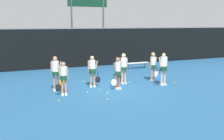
{
  "coord_description": "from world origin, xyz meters",
  "views": [
    {
      "loc": [
        -5.33,
        -12.5,
        3.36
      ],
      "look_at": [
        -0.01,
        0.06,
        0.93
      ],
      "focal_mm": 42.0,
      "sensor_mm": 36.0,
      "label": 1
    }
  ],
  "objects_px": {
    "tennis_ball_2": "(109,81)",
    "tennis_ball_3": "(107,99)",
    "player_0": "(63,76)",
    "player_1": "(118,70)",
    "tennis_ball_7": "(108,93)",
    "tennis_ball_1": "(88,92)",
    "tennis_ball_10": "(61,91)",
    "tennis_ball_5": "(130,82)",
    "player_2": "(163,66)",
    "bench_courtside": "(137,63)",
    "tennis_ball_8": "(112,84)",
    "tennis_ball_6": "(100,90)",
    "tennis_ball_9": "(59,101)",
    "tennis_ball_4": "(175,83)",
    "player_5": "(123,66)",
    "player_3": "(56,70)",
    "player_6": "(153,64)",
    "player_4": "(92,69)",
    "scoreboard": "(88,4)"
  },
  "relations": [
    {
      "from": "player_6",
      "to": "tennis_ball_9",
      "type": "bearing_deg",
      "value": -170.15
    },
    {
      "from": "tennis_ball_1",
      "to": "tennis_ball_10",
      "type": "distance_m",
      "value": 1.39
    },
    {
      "from": "player_1",
      "to": "tennis_ball_7",
      "type": "xyz_separation_m",
      "value": [
        -0.81,
        -0.6,
        -0.95
      ]
    },
    {
      "from": "player_5",
      "to": "tennis_ball_10",
      "type": "distance_m",
      "value": 3.78
    },
    {
      "from": "tennis_ball_4",
      "to": "tennis_ball_1",
      "type": "bearing_deg",
      "value": -179.16
    },
    {
      "from": "bench_courtside",
      "to": "player_2",
      "type": "height_order",
      "value": "player_2"
    },
    {
      "from": "player_2",
      "to": "tennis_ball_1",
      "type": "relative_size",
      "value": 26.66
    },
    {
      "from": "tennis_ball_5",
      "to": "tennis_ball_10",
      "type": "height_order",
      "value": "tennis_ball_10"
    },
    {
      "from": "player_5",
      "to": "tennis_ball_5",
      "type": "distance_m",
      "value": 1.08
    },
    {
      "from": "tennis_ball_1",
      "to": "player_5",
      "type": "bearing_deg",
      "value": 24.99
    },
    {
      "from": "tennis_ball_2",
      "to": "tennis_ball_7",
      "type": "distance_m",
      "value": 2.65
    },
    {
      "from": "player_0",
      "to": "player_2",
      "type": "height_order",
      "value": "player_2"
    },
    {
      "from": "tennis_ball_6",
      "to": "player_2",
      "type": "bearing_deg",
      "value": -4.52
    },
    {
      "from": "tennis_ball_4",
      "to": "tennis_ball_10",
      "type": "xyz_separation_m",
      "value": [
        -6.33,
        0.72,
        0.0
      ]
    },
    {
      "from": "player_3",
      "to": "tennis_ball_9",
      "type": "xyz_separation_m",
      "value": [
        -0.29,
        -1.97,
        -1.01
      ]
    },
    {
      "from": "tennis_ball_1",
      "to": "tennis_ball_8",
      "type": "xyz_separation_m",
      "value": [
        1.8,
        1.12,
        -0.0
      ]
    },
    {
      "from": "player_2",
      "to": "tennis_ball_7",
      "type": "bearing_deg",
      "value": -174.45
    },
    {
      "from": "tennis_ball_1",
      "to": "player_3",
      "type": "bearing_deg",
      "value": 139.66
    },
    {
      "from": "player_5",
      "to": "player_6",
      "type": "xyz_separation_m",
      "value": [
        1.91,
        -0.03,
        -0.03
      ]
    },
    {
      "from": "bench_courtside",
      "to": "tennis_ball_8",
      "type": "xyz_separation_m",
      "value": [
        -3.84,
        -4.2,
        -0.35
      ]
    },
    {
      "from": "scoreboard",
      "to": "player_2",
      "type": "xyz_separation_m",
      "value": [
        1.17,
        -9.65,
        -3.87
      ]
    },
    {
      "from": "player_2",
      "to": "tennis_ball_10",
      "type": "bearing_deg",
      "value": 169.53
    },
    {
      "from": "tennis_ball_1",
      "to": "tennis_ball_7",
      "type": "xyz_separation_m",
      "value": [
        0.86,
        -0.48,
        0.0
      ]
    },
    {
      "from": "scoreboard",
      "to": "player_3",
      "type": "relative_size",
      "value": 3.64
    },
    {
      "from": "player_0",
      "to": "player_2",
      "type": "relative_size",
      "value": 0.9
    },
    {
      "from": "scoreboard",
      "to": "tennis_ball_8",
      "type": "distance_m",
      "value": 9.9
    },
    {
      "from": "tennis_ball_7",
      "to": "tennis_ball_9",
      "type": "height_order",
      "value": "same"
    },
    {
      "from": "player_4",
      "to": "player_5",
      "type": "height_order",
      "value": "player_5"
    },
    {
      "from": "player_2",
      "to": "tennis_ball_5",
      "type": "bearing_deg",
      "value": 137.6
    },
    {
      "from": "bench_courtside",
      "to": "tennis_ball_1",
      "type": "xyz_separation_m",
      "value": [
        -5.64,
        -5.32,
        -0.35
      ]
    },
    {
      "from": "player_0",
      "to": "tennis_ball_3",
      "type": "height_order",
      "value": "player_0"
    },
    {
      "from": "player_0",
      "to": "player_1",
      "type": "xyz_separation_m",
      "value": [
        2.81,
        0.02,
        0.05
      ]
    },
    {
      "from": "player_0",
      "to": "tennis_ball_1",
      "type": "bearing_deg",
      "value": 4.36
    },
    {
      "from": "tennis_ball_6",
      "to": "tennis_ball_1",
      "type": "bearing_deg",
      "value": -160.99
    },
    {
      "from": "tennis_ball_5",
      "to": "tennis_ball_6",
      "type": "distance_m",
      "value": 2.37
    },
    {
      "from": "tennis_ball_3",
      "to": "player_2",
      "type": "bearing_deg",
      "value": 20.78
    },
    {
      "from": "player_3",
      "to": "tennis_ball_10",
      "type": "relative_size",
      "value": 24.9
    },
    {
      "from": "tennis_ball_6",
      "to": "tennis_ball_9",
      "type": "height_order",
      "value": "tennis_ball_9"
    },
    {
      "from": "tennis_ball_4",
      "to": "player_5",
      "type": "bearing_deg",
      "value": 158.14
    },
    {
      "from": "player_0",
      "to": "tennis_ball_5",
      "type": "height_order",
      "value": "player_0"
    },
    {
      "from": "tennis_ball_2",
      "to": "tennis_ball_3",
      "type": "distance_m",
      "value": 3.76
    },
    {
      "from": "tennis_ball_3",
      "to": "tennis_ball_5",
      "type": "height_order",
      "value": "same"
    },
    {
      "from": "player_2",
      "to": "player_6",
      "type": "height_order",
      "value": "player_2"
    },
    {
      "from": "player_4",
      "to": "tennis_ball_5",
      "type": "height_order",
      "value": "player_4"
    },
    {
      "from": "player_2",
      "to": "bench_courtside",
      "type": "bearing_deg",
      "value": 74.4
    },
    {
      "from": "player_0",
      "to": "player_6",
      "type": "xyz_separation_m",
      "value": [
        5.54,
        1.03,
        0.06
      ]
    },
    {
      "from": "tennis_ball_3",
      "to": "player_1",
      "type": "bearing_deg",
      "value": 52.92
    },
    {
      "from": "player_0",
      "to": "tennis_ball_1",
      "type": "height_order",
      "value": "player_0"
    },
    {
      "from": "tennis_ball_6",
      "to": "tennis_ball_8",
      "type": "relative_size",
      "value": 1.0
    },
    {
      "from": "tennis_ball_6",
      "to": "tennis_ball_3",
      "type": "bearing_deg",
      "value": -99.36
    }
  ]
}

